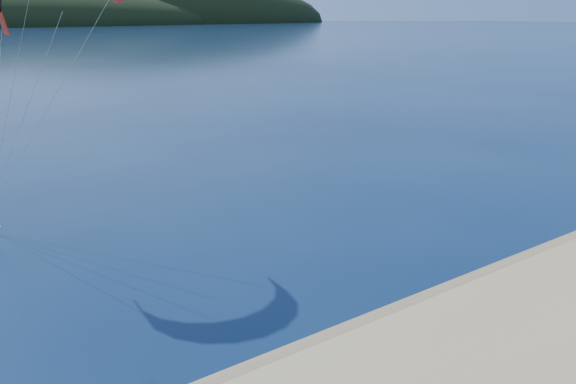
{
  "coord_description": "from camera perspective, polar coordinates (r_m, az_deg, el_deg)",
  "views": [
    {
      "loc": [
        -8.79,
        -9.64,
        13.01
      ],
      "look_at": [
        4.23,
        10.0,
        5.0
      ],
      "focal_mm": 32.79,
      "sensor_mm": 36.0,
      "label": 1
    }
  ],
  "objects": [
    {
      "name": "kitesurfer_near",
      "position": [
        33.84,
        -23.94,
        16.48
      ],
      "size": [
        19.95,
        6.22,
        15.81
      ],
      "color": "gold",
      "rests_on": "ground"
    },
    {
      "name": "wet_sand",
      "position": [
        21.1,
        -1.4,
        -19.13
      ],
      "size": [
        220.0,
        2.5,
        0.1
      ],
      "color": "#84694C",
      "rests_on": "ground"
    }
  ]
}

